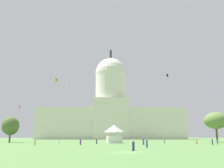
{
  "coord_description": "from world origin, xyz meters",
  "views": [
    {
      "loc": [
        -2.82,
        -39.66,
        2.22
      ],
      "look_at": [
        -0.61,
        99.07,
        29.03
      ],
      "focal_mm": 43.54,
      "sensor_mm": 36.0,
      "label": 1
    }
  ],
  "objects_px": {
    "kite_white_mid": "(66,83)",
    "kite_turquoise_high": "(143,56)",
    "person_white_back_center": "(59,141)",
    "person_denim_edge_east": "(212,142)",
    "person_denim_front_center": "(147,144)",
    "capitol_building": "(111,112)",
    "kite_lime_low": "(115,115)",
    "kite_orange_mid": "(56,80)",
    "tree_east_mid": "(216,121)",
    "kite_magenta_mid": "(87,74)",
    "person_tan_near_tent": "(35,142)",
    "tree_west_far": "(10,126)",
    "kite_pink_low": "(19,107)",
    "person_navy_mid_center": "(133,146)",
    "person_grey_front_left": "(164,141)",
    "person_purple_lawn_far_right": "(143,142)",
    "person_purple_near_tree_west": "(81,142)",
    "person_tan_mid_right": "(197,142)",
    "person_grey_deep_crowd": "(217,142)",
    "event_tent": "(114,134)",
    "person_navy_back_left": "(97,141)"
  },
  "relations": [
    {
      "from": "event_tent",
      "to": "person_purple_lawn_far_right",
      "type": "distance_m",
      "value": 21.17
    },
    {
      "from": "person_purple_lawn_far_right",
      "to": "person_grey_deep_crowd",
      "type": "bearing_deg",
      "value": -171.31
    },
    {
      "from": "person_grey_deep_crowd",
      "to": "kite_orange_mid",
      "type": "bearing_deg",
      "value": -168.42
    },
    {
      "from": "tree_west_far",
      "to": "person_tan_near_tent",
      "type": "relative_size",
      "value": 6.22
    },
    {
      "from": "tree_east_mid",
      "to": "person_denim_front_center",
      "type": "bearing_deg",
      "value": -124.24
    },
    {
      "from": "capitol_building",
      "to": "person_navy_back_left",
      "type": "relative_size",
      "value": 68.64
    },
    {
      "from": "event_tent",
      "to": "person_purple_near_tree_west",
      "type": "height_order",
      "value": "event_tent"
    },
    {
      "from": "person_navy_mid_center",
      "to": "kite_lime_low",
      "type": "distance_m",
      "value": 134.28
    },
    {
      "from": "kite_white_mid",
      "to": "kite_turquoise_high",
      "type": "bearing_deg",
      "value": -157.0
    },
    {
      "from": "kite_lime_low",
      "to": "kite_orange_mid",
      "type": "bearing_deg",
      "value": 98.25
    },
    {
      "from": "person_white_back_center",
      "to": "kite_magenta_mid",
      "type": "xyz_separation_m",
      "value": [
        5.37,
        39.03,
        30.85
      ]
    },
    {
      "from": "person_purple_near_tree_west",
      "to": "kite_orange_mid",
      "type": "xyz_separation_m",
      "value": [
        -9.56,
        13.59,
        19.3
      ]
    },
    {
      "from": "person_denim_front_center",
      "to": "kite_white_mid",
      "type": "xyz_separation_m",
      "value": [
        -26.46,
        63.73,
        25.05
      ]
    },
    {
      "from": "kite_pink_low",
      "to": "tree_west_far",
      "type": "bearing_deg",
      "value": -149.66
    },
    {
      "from": "person_navy_mid_center",
      "to": "kite_orange_mid",
      "type": "bearing_deg",
      "value": -32.07
    },
    {
      "from": "person_grey_front_left",
      "to": "kite_pink_low",
      "type": "xyz_separation_m",
      "value": [
        -50.28,
        14.09,
        12.16
      ]
    },
    {
      "from": "person_navy_mid_center",
      "to": "person_grey_front_left",
      "type": "bearing_deg",
      "value": -75.25
    },
    {
      "from": "tree_east_mid",
      "to": "kite_magenta_mid",
      "type": "distance_m",
      "value": 60.48
    },
    {
      "from": "tree_west_far",
      "to": "kite_pink_low",
      "type": "distance_m",
      "value": 8.18
    },
    {
      "from": "person_purple_near_tree_west",
      "to": "capitol_building",
      "type": "bearing_deg",
      "value": 164.31
    },
    {
      "from": "person_denim_front_center",
      "to": "kite_pink_low",
      "type": "bearing_deg",
      "value": -23.16
    },
    {
      "from": "person_white_back_center",
      "to": "kite_white_mid",
      "type": "xyz_separation_m",
      "value": [
        -3.39,
        32.25,
        25.07
      ]
    },
    {
      "from": "tree_east_mid",
      "to": "person_denim_edge_east",
      "type": "bearing_deg",
      "value": -113.64
    },
    {
      "from": "person_purple_near_tree_west",
      "to": "kite_white_mid",
      "type": "xyz_separation_m",
      "value": [
        -11.5,
        46.74,
        25.02
      ]
    },
    {
      "from": "person_tan_mid_right",
      "to": "person_grey_deep_crowd",
      "type": "distance_m",
      "value": 5.68
    },
    {
      "from": "capitol_building",
      "to": "kite_pink_low",
      "type": "distance_m",
      "value": 117.7
    },
    {
      "from": "person_tan_mid_right",
      "to": "event_tent",
      "type": "bearing_deg",
      "value": 117.47
    },
    {
      "from": "tree_west_far",
      "to": "kite_turquoise_high",
      "type": "xyz_separation_m",
      "value": [
        59.93,
        73.67,
        49.44
      ]
    },
    {
      "from": "tree_east_mid",
      "to": "person_grey_front_left",
      "type": "height_order",
      "value": "tree_east_mid"
    },
    {
      "from": "person_denim_edge_east",
      "to": "person_denim_front_center",
      "type": "bearing_deg",
      "value": 15.34
    },
    {
      "from": "capitol_building",
      "to": "person_denim_edge_east",
      "type": "xyz_separation_m",
      "value": [
        25.33,
        -139.71,
        -19.9
      ]
    },
    {
      "from": "person_white_back_center",
      "to": "kite_magenta_mid",
      "type": "relative_size",
      "value": 0.47
    },
    {
      "from": "person_tan_mid_right",
      "to": "kite_orange_mid",
      "type": "height_order",
      "value": "kite_orange_mid"
    },
    {
      "from": "kite_white_mid",
      "to": "person_navy_mid_center",
      "type": "bearing_deg",
      "value": 76.0
    },
    {
      "from": "tree_west_far",
      "to": "kite_orange_mid",
      "type": "relative_size",
      "value": 9.71
    },
    {
      "from": "person_denim_edge_east",
      "to": "person_navy_mid_center",
      "type": "distance_m",
      "value": 37.96
    },
    {
      "from": "tree_west_far",
      "to": "kite_pink_low",
      "type": "xyz_separation_m",
      "value": [
        3.67,
        -2.53,
        6.86
      ]
    },
    {
      "from": "capitol_building",
      "to": "person_denim_front_center",
      "type": "height_order",
      "value": "capitol_building"
    },
    {
      "from": "tree_west_far",
      "to": "person_purple_near_tree_west",
      "type": "xyz_separation_m",
      "value": [
        29.14,
        -30.17,
        -5.28
      ]
    },
    {
      "from": "person_denim_front_center",
      "to": "kite_turquoise_high",
      "type": "height_order",
      "value": "kite_turquoise_high"
    },
    {
      "from": "event_tent",
      "to": "capitol_building",
      "type": "bearing_deg",
      "value": 82.1
    },
    {
      "from": "person_navy_mid_center",
      "to": "person_tan_near_tent",
      "type": "relative_size",
      "value": 1.07
    },
    {
      "from": "person_navy_mid_center",
      "to": "kite_pink_low",
      "type": "bearing_deg",
      "value": -25.05
    },
    {
      "from": "person_denim_edge_east",
      "to": "person_purple_lawn_far_right",
      "type": "relative_size",
      "value": 0.98
    },
    {
      "from": "person_tan_mid_right",
      "to": "kite_orange_mid",
      "type": "bearing_deg",
      "value": 139.01
    },
    {
      "from": "kite_lime_low",
      "to": "kite_magenta_mid",
      "type": "bearing_deg",
      "value": 95.33
    },
    {
      "from": "person_tan_near_tent",
      "to": "kite_orange_mid",
      "type": "xyz_separation_m",
      "value": [
        1.98,
        14.87,
        19.37
      ]
    },
    {
      "from": "person_denim_front_center",
      "to": "person_white_back_center",
      "type": "xyz_separation_m",
      "value": [
        -23.07,
        31.48,
        -0.03
      ]
    },
    {
      "from": "tree_east_mid",
      "to": "person_tan_near_tent",
      "type": "relative_size",
      "value": 7.56
    },
    {
      "from": "capitol_building",
      "to": "person_navy_mid_center",
      "type": "bearing_deg",
      "value": -89.43
    }
  ]
}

